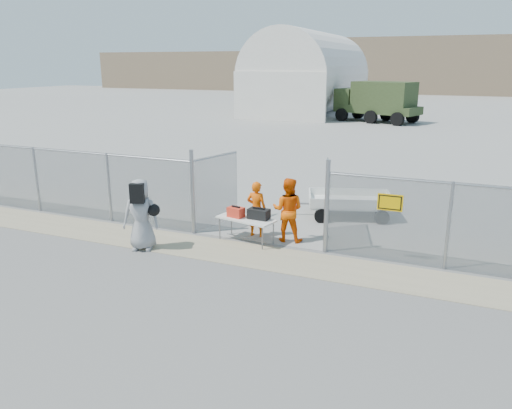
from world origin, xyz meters
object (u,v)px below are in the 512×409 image
at_px(security_worker_right, 288,210).
at_px(utility_trailer, 350,205).
at_px(security_worker_left, 257,209).
at_px(visitor, 141,215).
at_px(folding_table, 246,230).

distance_m(security_worker_right, utility_trailer, 3.20).
relative_size(security_worker_right, utility_trailer, 0.53).
height_order(security_worker_left, security_worker_right, security_worker_right).
distance_m(visitor, utility_trailer, 6.83).
bearing_deg(security_worker_right, utility_trailer, -117.57).
bearing_deg(folding_table, security_worker_left, 93.96).
bearing_deg(folding_table, security_worker_right, 39.49).
distance_m(folding_table, utility_trailer, 4.11).
relative_size(security_worker_left, security_worker_right, 0.90).
bearing_deg(security_worker_left, visitor, 41.81).
height_order(security_worker_right, utility_trailer, security_worker_right).
bearing_deg(folding_table, utility_trailer, 70.35).
relative_size(folding_table, utility_trailer, 0.48).
relative_size(folding_table, security_worker_right, 0.90).
bearing_deg(security_worker_right, visitor, 25.11).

